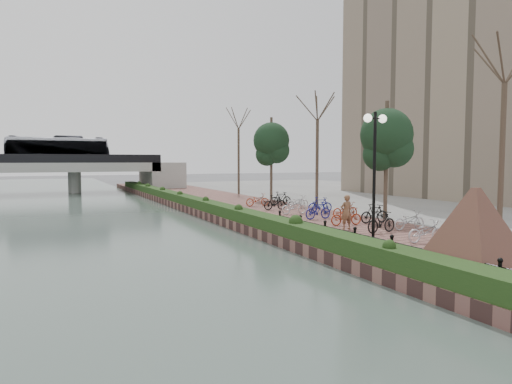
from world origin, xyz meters
TOP-DOWN VIEW (x-y plane):
  - ground at (0.00, 0.00)m, footprint 220.00×220.00m
  - promenade at (4.00, 17.50)m, footprint 8.00×75.00m
  - inland_pavement at (20.00, 17.50)m, footprint 24.00×75.00m
  - hedge at (0.60, 20.00)m, footprint 1.10×56.00m
  - chain_fence at (1.40, 2.00)m, footprint 0.10×14.10m
  - granite_monument at (2.26, -1.51)m, footprint 4.75×4.75m
  - lamppost at (2.33, 3.09)m, footprint 1.02×0.32m
  - motorcycle at (3.31, -1.27)m, footprint 0.54×1.56m
  - pedestrian at (3.80, 6.84)m, footprint 0.60×0.39m
  - bicycle_parking at (5.49, 10.57)m, footprint 2.40×17.32m
  - street_trees at (8.00, 12.68)m, footprint 3.20×37.12m

SIDE VIEW (x-z plane):
  - ground at x=0.00m, z-range 0.00..0.00m
  - promenade at x=4.00m, z-range 0.00..0.50m
  - inland_pavement at x=20.00m, z-range 0.00..0.50m
  - hedge at x=0.60m, z-range 0.50..1.10m
  - chain_fence at x=1.40m, z-range 0.50..1.20m
  - bicycle_parking at x=5.49m, z-range 0.47..1.47m
  - motorcycle at x=3.31m, z-range 0.50..1.46m
  - pedestrian at x=3.80m, z-range 0.50..2.14m
  - granite_monument at x=2.26m, z-range 0.52..2.99m
  - street_trees at x=8.00m, z-range 0.29..7.09m
  - lamppost at x=2.33m, z-range 1.61..6.70m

